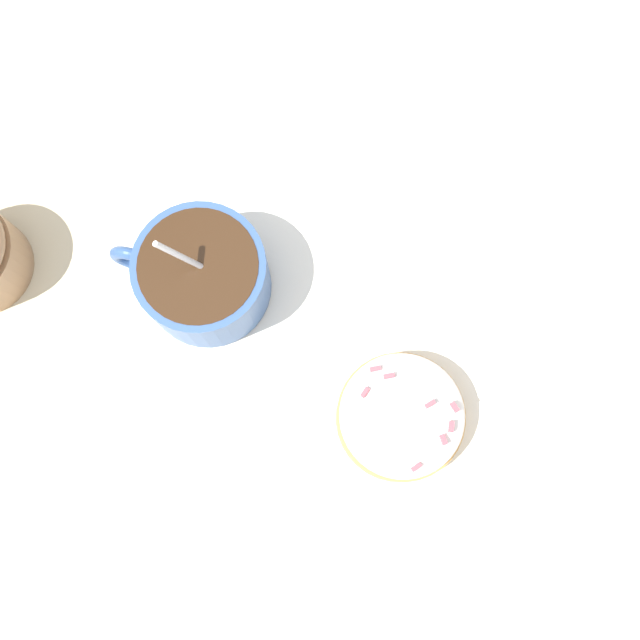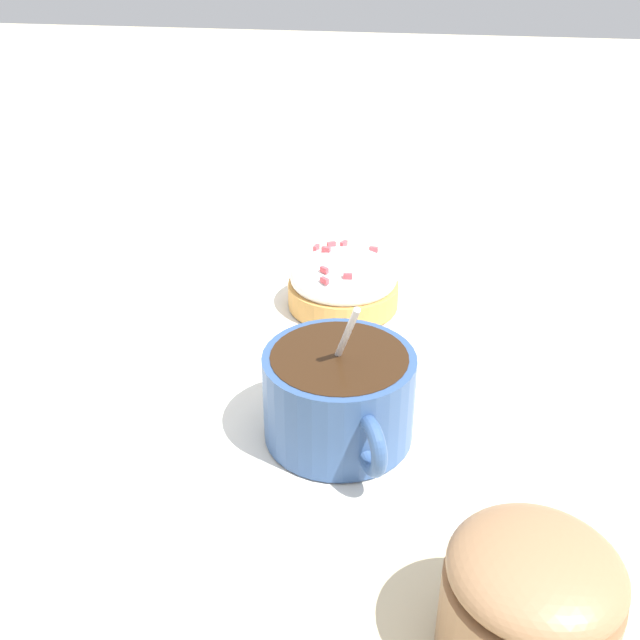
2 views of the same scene
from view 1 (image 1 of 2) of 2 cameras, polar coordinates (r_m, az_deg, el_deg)
The scene contains 4 objects.
ground_plane at distance 0.55m, azimuth -1.16°, elevation -2.27°, with size 3.00×3.00×0.00m, color #C6B793.
paper_napkin at distance 0.55m, azimuth -1.17°, elevation -2.24°, with size 0.37×0.38×0.00m.
coffee_cup at distance 0.54m, azimuth -9.00°, elevation 3.37°, with size 0.11×0.09×0.10m.
frosted_pastry at distance 0.53m, azimuth 6.21°, elevation -7.29°, with size 0.09×0.09×0.05m.
Camera 1 is at (0.07, -0.06, 0.55)m, focal length 42.00 mm.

